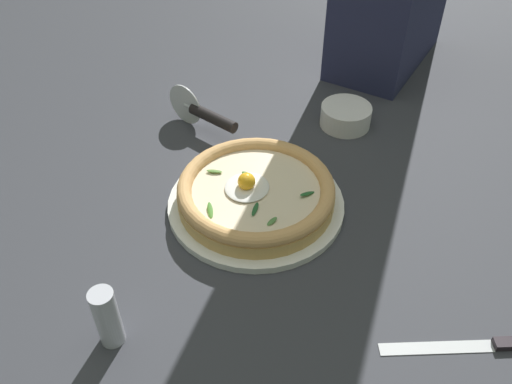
{
  "coord_description": "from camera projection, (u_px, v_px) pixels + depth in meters",
  "views": [
    {
      "loc": [
        -0.58,
        -0.29,
        0.62
      ],
      "look_at": [
        0.02,
        -0.04,
        0.03
      ],
      "focal_mm": 38.2,
      "sensor_mm": 36.0,
      "label": 1
    }
  ],
  "objects": [
    {
      "name": "ground_plane",
      "position": [
        231.0,
        214.0,
        0.91
      ],
      "size": [
        2.4,
        2.4,
        0.03
      ],
      "primitive_type": "cube",
      "color": "#35363D",
      "rests_on": "ground"
    },
    {
      "name": "pizza_plate",
      "position": [
        256.0,
        204.0,
        0.89
      ],
      "size": [
        0.29,
        0.29,
        0.01
      ],
      "primitive_type": "cylinder",
      "color": "white",
      "rests_on": "ground"
    },
    {
      "name": "pizza",
      "position": [
        256.0,
        192.0,
        0.88
      ],
      "size": [
        0.25,
        0.25,
        0.06
      ],
      "color": "#DDAC5F",
      "rests_on": "pizza_plate"
    },
    {
      "name": "side_bowl",
      "position": [
        346.0,
        116.0,
        1.06
      ],
      "size": [
        0.1,
        0.1,
        0.04
      ],
      "primitive_type": "cylinder",
      "color": "white",
      "rests_on": "ground"
    },
    {
      "name": "pepper_shaker",
      "position": [
        107.0,
        317.0,
        0.68
      ],
      "size": [
        0.03,
        0.03,
        0.09
      ],
      "primitive_type": "cylinder",
      "color": "silver",
      "rests_on": "ground"
    },
    {
      "name": "table_knife",
      "position": [
        501.0,
        344.0,
        0.7
      ],
      "size": [
        0.12,
        0.23,
        0.01
      ],
      "color": "silver",
      "rests_on": "ground"
    },
    {
      "name": "pizza_cutter",
      "position": [
        205.0,
        114.0,
        1.03
      ],
      "size": [
        0.06,
        0.16,
        0.08
      ],
      "color": "silver",
      "rests_on": "ground"
    }
  ]
}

